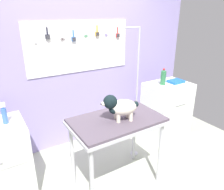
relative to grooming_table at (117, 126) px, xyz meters
The scene contains 9 objects.
ground 0.81m from the grooming_table, 59.48° to the right, with size 4.40×4.00×0.04m, color #A8AE98.
rear_wall_panel 1.22m from the grooming_table, 86.36° to the left, with size 4.00×0.11×2.30m.
grooming_table is the anchor object (origin of this frame).
grooming_arm 0.62m from the grooming_table, 32.57° to the left, with size 0.30×0.11×1.80m.
dog 0.25m from the grooming_table, 84.07° to the right, with size 0.40×0.27×0.30m.
cabinet_right 1.41m from the grooming_table, 20.72° to the left, with size 0.68×0.54×0.91m.
detangler_spray 1.19m from the grooming_table, 153.10° to the left, with size 0.05×0.05×0.23m.
soda_bottle 1.30m from the grooming_table, 23.39° to the left, with size 0.08×0.08×0.25m.
supply_tray 1.51m from the grooming_table, 18.47° to the left, with size 0.24×0.18×0.04m.
Camera 1 is at (-1.22, -1.63, 1.96)m, focal length 34.51 mm.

